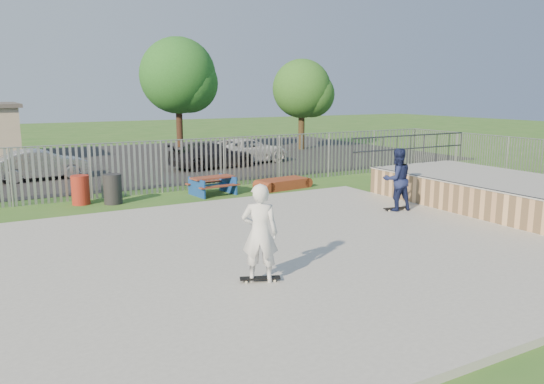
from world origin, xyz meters
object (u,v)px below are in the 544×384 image
funbox (283,184)px  trash_bin_red (81,190)px  car_silver (41,164)px  car_dark (212,155)px  tree_right (302,89)px  trash_bin_grey (113,189)px  skater_white (260,233)px  car_white (247,151)px  tree_mid (178,76)px  skater_navy (397,180)px  picnic_table (213,185)px

funbox → trash_bin_red: trash_bin_red is taller
car_silver → car_dark: size_ratio=0.90×
tree_right → car_silver: bearing=-163.7°
trash_bin_grey → car_dark: car_dark is taller
skater_white → trash_bin_grey: bearing=-53.7°
trash_bin_red → car_white: bearing=34.6°
trash_bin_red → tree_right: bearing=34.7°
funbox → tree_mid: (0.41, 13.20, 4.56)m
skater_navy → trash_bin_grey: bearing=-29.6°
picnic_table → trash_bin_red: size_ratio=1.74×
funbox → tree_mid: bearing=80.5°
tree_right → skater_white: tree_right is taller
trash_bin_red → trash_bin_grey: 1.09m
skater_navy → skater_white: (-6.73, -3.51, 0.00)m
picnic_table → car_silver: (-5.22, 6.85, 0.33)m
car_white → tree_right: (6.28, 4.37, 3.30)m
trash_bin_grey → car_silver: bearing=103.1°
funbox → car_silver: car_silver is taller
picnic_table → tree_mid: bearing=69.3°
trash_bin_red → tree_right: tree_right is taller
tree_mid → tree_right: (8.04, -1.29, -0.77)m
picnic_table → car_white: (5.14, 7.34, 0.33)m
trash_bin_red → tree_mid: tree_mid is taller
funbox → car_dark: car_dark is taller
trash_bin_red → tree_right: 19.85m
tree_right → skater_navy: size_ratio=3.03×
car_white → car_dark: bearing=101.5°
picnic_table → skater_white: (-3.01, -9.43, 0.78)m
funbox → skater_white: size_ratio=1.04×
trash_bin_red → tree_mid: bearing=57.1°
trash_bin_red → skater_navy: 10.62m
car_dark → car_white: bearing=-75.5°
car_silver → tree_right: bearing=-78.4°
car_dark → tree_mid: bearing=-11.9°
car_silver → skater_navy: (8.94, -12.77, 0.45)m
trash_bin_grey → tree_right: tree_right is taller
tree_mid → tree_right: 8.18m
skater_navy → car_dark: bearing=-75.5°
funbox → skater_navy: size_ratio=1.04×
car_dark → trash_bin_red: bearing=122.3°
tree_mid → car_silver: bearing=-144.4°
trash_bin_red → car_white: car_white is taller
funbox → trash_bin_red: size_ratio=2.03×
funbox → tree_right: bearing=46.9°
trash_bin_grey → skater_white: bearing=-86.1°
picnic_table → trash_bin_grey: size_ratio=1.69×
trash_bin_red → car_silver: (-0.57, 6.26, 0.18)m
funbox → trash_bin_red: (-7.62, 0.79, 0.31)m
funbox → car_white: bearing=66.2°
car_silver → skater_white: bearing=-177.0°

